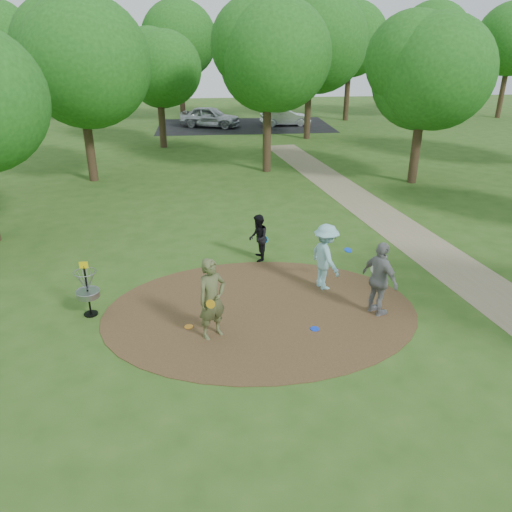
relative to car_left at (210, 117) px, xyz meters
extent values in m
plane|color=#2D5119|center=(0.79, -29.57, -0.81)|extent=(100.00, 100.00, 0.00)
cylinder|color=#47301C|center=(0.79, -29.57, -0.80)|extent=(8.40, 8.40, 0.02)
cube|color=#8C7A5B|center=(7.29, -27.57, -0.80)|extent=(7.55, 39.89, 0.01)
cube|color=black|center=(2.79, 0.43, -0.81)|extent=(14.00, 8.00, 0.01)
imported|color=#555B35|center=(-0.50, -30.64, 0.22)|extent=(0.90, 0.83, 2.07)
cylinder|color=gold|center=(-0.54, -30.98, 0.28)|extent=(0.22, 0.11, 0.22)
imported|color=#8DCAD2|center=(2.79, -28.39, 0.17)|extent=(1.07, 1.43, 1.97)
cylinder|color=blue|center=(3.46, -28.34, 0.34)|extent=(0.29, 0.29, 0.08)
imported|color=black|center=(1.08, -26.22, -0.03)|extent=(0.64, 0.79, 1.55)
cylinder|color=#0D96E1|center=(1.31, -26.17, -0.12)|extent=(0.23, 0.10, 0.22)
imported|color=gray|center=(3.85, -30.00, 0.21)|extent=(0.97, 1.29, 2.04)
cylinder|color=white|center=(3.69, -29.95, 0.49)|extent=(0.22, 0.06, 0.22)
cylinder|color=#1AA6D6|center=(-0.43, -29.11, -0.78)|extent=(0.22, 0.22, 0.02)
cylinder|color=#0D35EA|center=(2.05, -30.62, -0.78)|extent=(0.22, 0.22, 0.02)
cylinder|color=red|center=(-0.49, -28.48, -0.78)|extent=(0.22, 0.22, 0.02)
imported|color=#B6B9BE|center=(0.00, 0.00, 0.00)|extent=(5.13, 3.48, 1.62)
imported|color=#B9BEC1|center=(6.10, 0.01, -0.15)|extent=(4.08, 1.60, 1.32)
cylinder|color=orange|center=(-1.11, -30.20, -0.78)|extent=(0.22, 0.22, 0.02)
cylinder|color=black|center=(-3.71, -29.27, -0.14)|extent=(0.05, 0.05, 1.35)
cylinder|color=black|center=(-3.71, -29.27, -0.79)|extent=(0.36, 0.36, 0.04)
cylinder|color=gray|center=(-3.71, -29.27, -0.19)|extent=(0.60, 0.60, 0.16)
torus|color=gray|center=(-3.71, -29.27, -0.11)|extent=(0.63, 0.63, 0.03)
torus|color=gray|center=(-3.71, -29.27, 0.44)|extent=(0.58, 0.58, 0.02)
cube|color=yellow|center=(-3.71, -29.27, 0.64)|extent=(0.22, 0.02, 0.18)
cylinder|color=#332316|center=(-6.21, -15.57, 1.09)|extent=(0.44, 0.44, 3.80)
sphere|color=#1C5316|center=(-6.21, -15.57, 4.63)|extent=(5.97, 5.97, 5.97)
cylinder|color=#332316|center=(2.79, -14.57, 1.28)|extent=(0.44, 0.44, 4.18)
sphere|color=#1C5316|center=(2.79, -14.57, 4.87)|extent=(5.47, 5.47, 5.47)
cylinder|color=#332316|center=(9.79, -17.57, 0.99)|extent=(0.44, 0.44, 3.61)
sphere|color=#1C5316|center=(9.79, -17.57, 4.23)|extent=(5.19, 5.19, 5.19)
cylinder|color=#332316|center=(-3.21, -7.57, 0.90)|extent=(0.44, 0.44, 3.42)
sphere|color=#1C5316|center=(-3.21, -7.57, 3.88)|extent=(4.61, 4.61, 4.61)
cylinder|color=#332316|center=(6.79, -5.57, 1.37)|extent=(0.44, 0.44, 4.37)
sphere|color=#1C5316|center=(6.79, -5.57, 5.39)|extent=(6.64, 6.64, 6.64)
camera|label=1|loc=(-0.52, -41.14, 5.98)|focal=35.00mm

